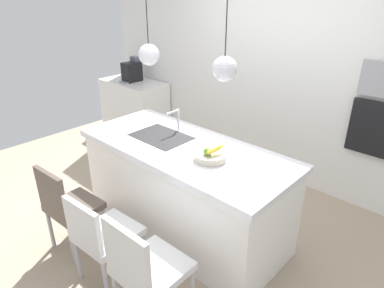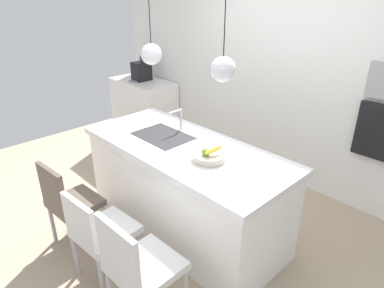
{
  "view_description": "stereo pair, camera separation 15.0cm",
  "coord_description": "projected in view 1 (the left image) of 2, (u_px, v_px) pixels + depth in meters",
  "views": [
    {
      "loc": [
        1.96,
        -1.99,
        2.24
      ],
      "look_at": [
        0.1,
        0.0,
        0.98
      ],
      "focal_mm": 31.68,
      "sensor_mm": 36.0,
      "label": 1
    },
    {
      "loc": [
        2.07,
        -1.89,
        2.24
      ],
      "look_at": [
        0.1,
        0.0,
        0.98
      ],
      "focal_mm": 31.68,
      "sensor_mm": 36.0,
      "label": 2
    }
  ],
  "objects": [
    {
      "name": "oven",
      "position": [
        379.0,
        130.0,
        3.39
      ],
      "size": [
        0.56,
        0.08,
        0.56
      ],
      "primitive_type": "cube",
      "color": "black",
      "rests_on": "back_wall"
    },
    {
      "name": "chair_far",
      "position": [
        145.0,
        267.0,
        2.32
      ],
      "size": [
        0.46,
        0.47,
        0.91
      ],
      "color": "silver",
      "rests_on": "ground"
    },
    {
      "name": "chair_near",
      "position": [
        67.0,
        205.0,
        3.0
      ],
      "size": [
        0.44,
        0.43,
        0.87
      ],
      "color": "brown",
      "rests_on": "ground"
    },
    {
      "name": "pendant_light_left",
      "position": [
        149.0,
        54.0,
        3.03
      ],
      "size": [
        0.19,
        0.19,
        0.79
      ],
      "color": "silver"
    },
    {
      "name": "chair_middle",
      "position": [
        101.0,
        234.0,
        2.68
      ],
      "size": [
        0.45,
        0.48,
        0.83
      ],
      "color": "silver",
      "rests_on": "ground"
    },
    {
      "name": "floor",
      "position": [
        185.0,
        227.0,
        3.48
      ],
      "size": [
        6.6,
        6.6,
        0.0
      ],
      "primitive_type": "plane",
      "color": "tan",
      "rests_on": "ground"
    },
    {
      "name": "pendant_light_right",
      "position": [
        225.0,
        69.0,
        2.5
      ],
      "size": [
        0.19,
        0.19,
        0.79
      ],
      "color": "silver"
    },
    {
      "name": "back_wall",
      "position": [
        280.0,
        74.0,
        4.03
      ],
      "size": [
        6.0,
        0.1,
        2.6
      ],
      "primitive_type": "cube",
      "color": "white",
      "rests_on": "ground"
    },
    {
      "name": "sink_basin",
      "position": [
        161.0,
        137.0,
        3.29
      ],
      "size": [
        0.56,
        0.4,
        0.02
      ],
      "primitive_type": "cube",
      "color": "#2D2D30",
      "rests_on": "kitchen_island"
    },
    {
      "name": "coffee_machine",
      "position": [
        132.0,
        71.0,
        5.39
      ],
      "size": [
        0.2,
        0.35,
        0.38
      ],
      "color": "black",
      "rests_on": "side_counter"
    },
    {
      "name": "side_counter",
      "position": [
        135.0,
        107.0,
        5.63
      ],
      "size": [
        1.1,
        0.6,
        0.87
      ],
      "primitive_type": "cube",
      "color": "white",
      "rests_on": "ground"
    },
    {
      "name": "faucet",
      "position": [
        176.0,
        117.0,
        3.36
      ],
      "size": [
        0.02,
        0.17,
        0.22
      ],
      "color": "silver",
      "rests_on": "kitchen_island"
    },
    {
      "name": "fruit_bowl",
      "position": [
        211.0,
        155.0,
        2.83
      ],
      "size": [
        0.28,
        0.28,
        0.14
      ],
      "color": "beige",
      "rests_on": "kitchen_island"
    },
    {
      "name": "kitchen_island",
      "position": [
        184.0,
        189.0,
        3.29
      ],
      "size": [
        2.08,
        0.9,
        0.93
      ],
      "color": "white",
      "rests_on": "ground"
    }
  ]
}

